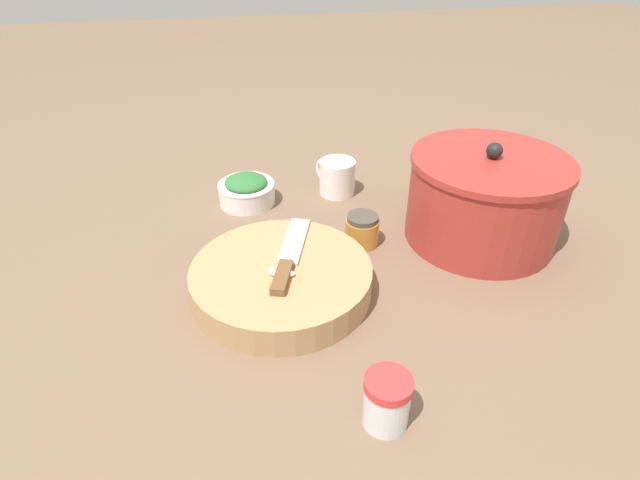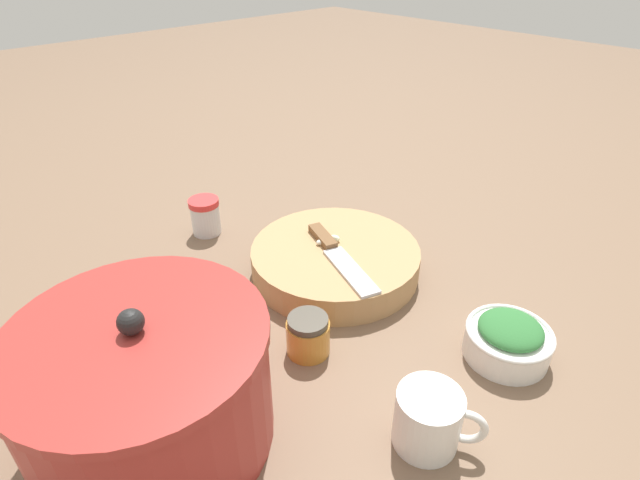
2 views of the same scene
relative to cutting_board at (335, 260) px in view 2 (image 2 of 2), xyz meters
name	(u,v)px [view 2 (image 2 of 2)]	position (x,y,z in m)	size (l,w,h in m)	color
ground_plane	(324,299)	(-0.04, 0.07, -0.02)	(5.00, 5.00, 0.00)	brown
cutting_board	(335,260)	(0.00, 0.00, 0.00)	(0.29, 0.29, 0.05)	tan
chef_knife	(336,253)	(-0.02, 0.02, 0.03)	(0.21, 0.10, 0.01)	brown
garlic_cloves	(330,241)	(0.02, 0.00, 0.03)	(0.04, 0.04, 0.01)	#E2EAC4
herb_bowl	(508,339)	(-0.31, -0.03, 0.01)	(0.12, 0.12, 0.06)	silver
spice_jar	(205,216)	(0.27, 0.09, 0.01)	(0.06, 0.06, 0.07)	silver
coffee_mug	(429,419)	(-0.32, 0.16, 0.01)	(0.10, 0.08, 0.08)	silver
honey_jar	(308,335)	(-0.11, 0.16, 0.00)	(0.06, 0.06, 0.06)	#BC7A2D
stock_pot	(148,386)	(-0.09, 0.39, 0.06)	(0.28, 0.28, 0.19)	#9E2D28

